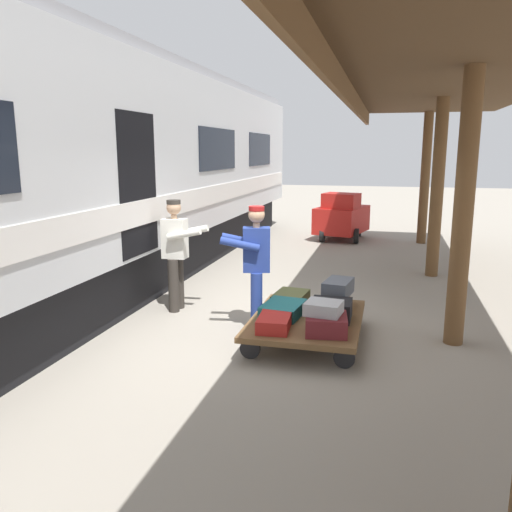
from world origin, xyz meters
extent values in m
plane|color=gray|center=(0.00, 0.00, 0.00)|extent=(60.00, 60.00, 0.00)
cylinder|color=brown|center=(-2.18, -7.55, 1.70)|extent=(0.24, 0.24, 3.40)
cylinder|color=brown|center=(-2.18, -3.77, 1.70)|extent=(0.24, 0.24, 3.40)
cylinder|color=brown|center=(-2.18, 0.00, 1.70)|extent=(0.24, 0.24, 3.40)
cube|color=#432E1A|center=(-2.18, 0.00, 3.48)|extent=(3.20, 15.89, 0.16)
cube|color=brown|center=(-0.63, 0.00, 3.25)|extent=(0.08, 15.89, 0.30)
cube|color=silver|center=(3.66, 0.00, 2.35)|extent=(3.00, 20.38, 2.90)
cube|color=black|center=(3.66, 0.00, 0.45)|extent=(2.55, 19.36, 0.90)
cube|color=#99999E|center=(3.66, 0.00, 3.90)|extent=(2.76, 19.98, 0.20)
cube|color=silver|center=(2.15, 0.00, 1.55)|extent=(0.03, 19.98, 0.36)
cube|color=black|center=(2.15, -7.13, 2.45)|extent=(0.02, 2.24, 0.84)
cube|color=black|center=(2.15, -3.57, 2.45)|extent=(0.02, 2.24, 0.84)
cube|color=black|center=(2.21, 0.00, 1.95)|extent=(0.12, 1.10, 2.00)
cube|color=brown|center=(-0.34, 0.38, 0.28)|extent=(1.38, 1.90, 0.07)
cylinder|color=black|center=(-0.89, 1.14, 0.12)|extent=(0.24, 0.05, 0.24)
cylinder|color=black|center=(0.22, 1.14, 0.12)|extent=(0.24, 0.05, 0.24)
cylinder|color=black|center=(-0.89, -0.39, 0.12)|extent=(0.24, 0.05, 0.24)
cylinder|color=black|center=(0.22, -0.39, 0.12)|extent=(0.24, 0.05, 0.24)
cube|color=black|center=(-0.65, 0.38, 0.44)|extent=(0.50, 0.46, 0.24)
cube|color=maroon|center=(-0.65, 0.90, 0.42)|extent=(0.54, 0.55, 0.22)
cube|color=brown|center=(-0.03, -0.15, 0.40)|extent=(0.48, 0.63, 0.16)
cube|color=brown|center=(-0.65, -0.15, 0.40)|extent=(0.45, 0.54, 0.17)
cube|color=#1E666B|center=(-0.03, 0.38, 0.40)|extent=(0.55, 0.68, 0.16)
cube|color=#AD231E|center=(-0.03, 0.90, 0.40)|extent=(0.41, 0.62, 0.16)
cube|color=#9EA0A5|center=(-0.61, 0.87, 0.61)|extent=(0.45, 0.42, 0.15)
cube|color=#4C515B|center=(-0.68, -0.17, 0.59)|extent=(0.41, 0.59, 0.21)
cylinder|color=navy|center=(0.43, 0.01, 0.41)|extent=(0.16, 0.16, 0.82)
cylinder|color=navy|center=(0.38, 0.20, 0.41)|extent=(0.16, 0.16, 0.82)
cube|color=navy|center=(0.40, 0.11, 1.12)|extent=(0.40, 0.30, 0.60)
cylinder|color=tan|center=(0.40, 0.11, 1.45)|extent=(0.09, 0.09, 0.06)
sphere|color=tan|center=(0.40, 0.11, 1.59)|extent=(0.22, 0.22, 0.22)
cylinder|color=#A51919|center=(0.40, 0.11, 1.67)|extent=(0.21, 0.21, 0.06)
cylinder|color=navy|center=(0.65, 0.01, 1.22)|extent=(0.54, 0.23, 0.21)
cylinder|color=navy|center=(0.57, 0.32, 1.22)|extent=(0.54, 0.23, 0.21)
cylinder|color=#332D28|center=(1.82, -0.34, 0.41)|extent=(0.16, 0.16, 0.82)
cylinder|color=#332D28|center=(1.82, -0.54, 0.41)|extent=(0.16, 0.16, 0.82)
cube|color=silver|center=(1.82, -0.44, 1.12)|extent=(0.36, 0.22, 0.60)
cylinder|color=tan|center=(1.82, -0.44, 1.45)|extent=(0.09, 0.09, 0.06)
sphere|color=tan|center=(1.82, -0.44, 1.59)|extent=(0.22, 0.22, 0.22)
cylinder|color=#332D28|center=(1.82, -0.44, 1.67)|extent=(0.21, 0.21, 0.06)
cylinder|color=silver|center=(1.60, -0.28, 1.22)|extent=(0.53, 0.10, 0.21)
cylinder|color=silver|center=(1.60, -0.60, 1.22)|extent=(0.53, 0.10, 0.21)
cube|color=#B21E19|center=(-0.05, -7.64, 0.55)|extent=(1.48, 1.92, 0.70)
cube|color=#B21E19|center=(-0.05, -7.29, 1.05)|extent=(1.04, 0.90, 0.50)
cylinder|color=black|center=(-0.50, -7.04, 0.20)|extent=(0.12, 0.40, 0.40)
cylinder|color=black|center=(0.40, -7.04, 0.20)|extent=(0.12, 0.40, 0.40)
cylinder|color=black|center=(-0.50, -8.24, 0.20)|extent=(0.12, 0.40, 0.40)
cylinder|color=black|center=(0.40, -8.24, 0.20)|extent=(0.12, 0.40, 0.40)
camera|label=1|loc=(-1.29, 6.71, 2.43)|focal=36.27mm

